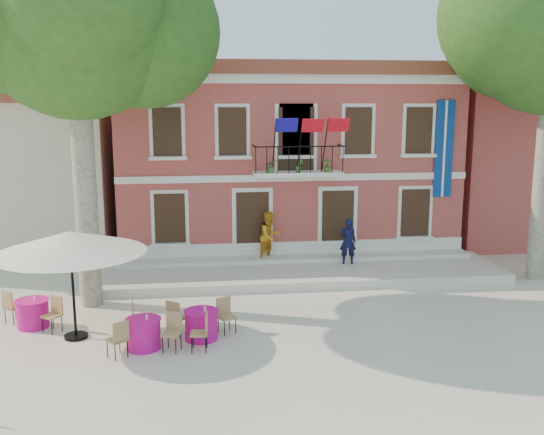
{
  "coord_description": "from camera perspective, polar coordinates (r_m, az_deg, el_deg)",
  "views": [
    {
      "loc": [
        -1.56,
        -15.8,
        6.04
      ],
      "look_at": [
        0.82,
        3.5,
        2.31
      ],
      "focal_mm": 40.0,
      "sensor_mm": 36.0,
      "label": 1
    }
  ],
  "objects": [
    {
      "name": "neighbor_east",
      "position": [
        31.12,
        23.11,
        4.77
      ],
      "size": [
        9.4,
        9.4,
        6.4
      ],
      "color": "#A33F3A",
      "rests_on": "ground"
    },
    {
      "name": "terrace",
      "position": [
        21.34,
        2.87,
        -5.19
      ],
      "size": [
        14.0,
        3.4,
        0.3
      ],
      "primitive_type": "cube",
      "color": "silver",
      "rests_on": "ground"
    },
    {
      "name": "cafe_table_0",
      "position": [
        15.59,
        -12.01,
        -10.5
      ],
      "size": [
        1.85,
        1.75,
        0.95
      ],
      "color": "#CB1388",
      "rests_on": "ground"
    },
    {
      "name": "cafe_table_1",
      "position": [
        15.93,
        -6.67,
        -9.86
      ],
      "size": [
        1.87,
        1.69,
        0.95
      ],
      "color": "#CB1388",
      "rests_on": "ground"
    },
    {
      "name": "cafe_table_3",
      "position": [
        17.86,
        -21.62,
        -8.29
      ],
      "size": [
        1.8,
        1.47,
        0.95
      ],
      "color": "#CB1388",
      "rests_on": "ground"
    },
    {
      "name": "patio_umbrella",
      "position": [
        16.13,
        -18.47,
        -2.24
      ],
      "size": [
        3.81,
        3.81,
        2.83
      ],
      "color": "black",
      "rests_on": "ground"
    },
    {
      "name": "pedestrian_navy",
      "position": [
        21.85,
        7.15,
        -2.24
      ],
      "size": [
        0.65,
        0.48,
        1.65
      ],
      "primitive_type": "imported",
      "rotation": [
        0.0,
        0.0,
        3.0
      ],
      "color": "black",
      "rests_on": "terrace"
    },
    {
      "name": "main_building",
      "position": [
        26.13,
        0.85,
        5.88
      ],
      "size": [
        13.5,
        9.59,
        7.5
      ],
      "color": "#A33F3A",
      "rests_on": "ground"
    },
    {
      "name": "pedestrian_orange",
      "position": [
        22.06,
        -0.22,
        -1.79
      ],
      "size": [
        1.13,
        1.08,
        1.83
      ],
      "primitive_type": "imported",
      "rotation": [
        0.0,
        0.0,
        0.63
      ],
      "color": "orange",
      "rests_on": "terrace"
    },
    {
      "name": "neighbor_west",
      "position": [
        28.1,
        -23.46,
        4.18
      ],
      "size": [
        9.4,
        9.4,
        6.4
      ],
      "color": "beige",
      "rests_on": "ground"
    },
    {
      "name": "plane_tree_west",
      "position": [
        18.5,
        -18.03,
        17.31
      ],
      "size": [
        5.71,
        5.71,
        11.22
      ],
      "color": "#A59E84",
      "rests_on": "ground"
    },
    {
      "name": "ground",
      "position": [
        16.99,
        -1.31,
        -9.99
      ],
      "size": [
        90.0,
        90.0,
        0.0
      ],
      "primitive_type": "plane",
      "color": "beige",
      "rests_on": "ground"
    }
  ]
}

